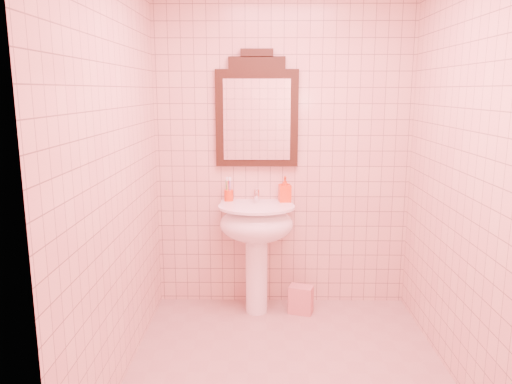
{
  "coord_description": "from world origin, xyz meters",
  "views": [
    {
      "loc": [
        -0.16,
        -2.8,
        1.72
      ],
      "look_at": [
        -0.2,
        0.55,
        1.03
      ],
      "focal_mm": 35.0,
      "sensor_mm": 36.0,
      "label": 1
    }
  ],
  "objects_px": {
    "mirror": "(257,113)",
    "toothbrush_cup": "(229,195)",
    "towel": "(301,300)",
    "pedestal_sink": "(257,231)",
    "soap_dispenser": "(285,189)"
  },
  "relations": [
    {
      "from": "soap_dispenser",
      "to": "towel",
      "type": "bearing_deg",
      "value": -55.3
    },
    {
      "from": "towel",
      "to": "pedestal_sink",
      "type": "bearing_deg",
      "value": 177.99
    },
    {
      "from": "mirror",
      "to": "soap_dispenser",
      "type": "bearing_deg",
      "value": -17.31
    },
    {
      "from": "soap_dispenser",
      "to": "towel",
      "type": "height_order",
      "value": "soap_dispenser"
    },
    {
      "from": "pedestal_sink",
      "to": "soap_dispenser",
      "type": "xyz_separation_m",
      "value": [
        0.22,
        0.13,
        0.3
      ]
    },
    {
      "from": "toothbrush_cup",
      "to": "mirror",
      "type": "bearing_deg",
      "value": 11.95
    },
    {
      "from": "toothbrush_cup",
      "to": "soap_dispenser",
      "type": "xyz_separation_m",
      "value": [
        0.44,
        -0.02,
        0.05
      ]
    },
    {
      "from": "pedestal_sink",
      "to": "toothbrush_cup",
      "type": "relative_size",
      "value": 5.27
    },
    {
      "from": "mirror",
      "to": "soap_dispenser",
      "type": "xyz_separation_m",
      "value": [
        0.22,
        -0.07,
        -0.58
      ]
    },
    {
      "from": "mirror",
      "to": "toothbrush_cup",
      "type": "height_order",
      "value": "mirror"
    },
    {
      "from": "mirror",
      "to": "soap_dispenser",
      "type": "relative_size",
      "value": 4.42
    },
    {
      "from": "toothbrush_cup",
      "to": "soap_dispenser",
      "type": "bearing_deg",
      "value": -2.83
    },
    {
      "from": "mirror",
      "to": "toothbrush_cup",
      "type": "xyz_separation_m",
      "value": [
        -0.22,
        -0.05,
        -0.64
      ]
    },
    {
      "from": "mirror",
      "to": "towel",
      "type": "height_order",
      "value": "mirror"
    },
    {
      "from": "pedestal_sink",
      "to": "mirror",
      "type": "distance_m",
      "value": 0.91
    }
  ]
}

